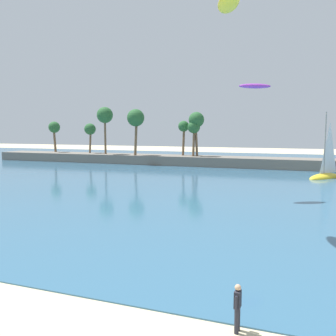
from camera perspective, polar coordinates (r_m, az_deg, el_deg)
The scene contains 6 objects.
sea at distance 59.16m, azimuth 14.87°, elevation -0.63°, with size 220.00×93.36×0.06m, color #33607F.
palm_headland at distance 65.57m, azimuth 16.47°, elevation 2.51°, with size 113.70×7.03×13.51m.
person_at_waterline at distance 13.06m, azimuth 10.96°, elevation -20.75°, with size 0.22×0.55×1.67m.
sailboat_near_shore at distance 54.73m, azimuth 23.69°, elevation -0.51°, with size 5.46×6.74×9.80m.
kite_aloft_high_over_bay at distance 36.19m, azimuth 13.61°, elevation 12.51°, with size 3.18×1.08×0.45m, color purple.
kite_aloft_low_near_shore at distance 25.05m, azimuth 9.54°, elevation 24.35°, with size 3.71×1.26×0.52m, color yellow.
Camera 1 is at (5.17, -5.76, 6.77)m, focal length 38.46 mm.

